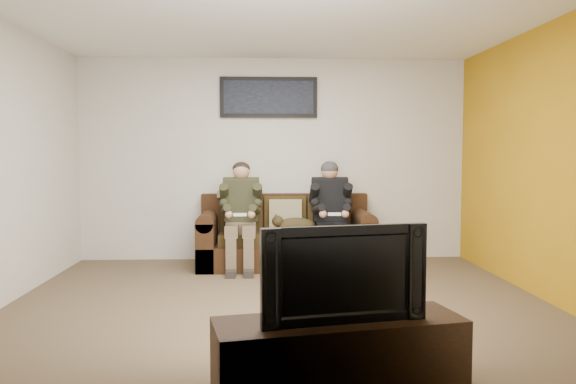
{
  "coord_description": "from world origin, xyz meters",
  "views": [
    {
      "loc": [
        -0.18,
        -5.06,
        1.39
      ],
      "look_at": [
        0.13,
        1.2,
        0.95
      ],
      "focal_mm": 35.0,
      "sensor_mm": 36.0,
      "label": 1
    }
  ],
  "objects": [
    {
      "name": "television",
      "position": [
        0.27,
        -1.95,
        0.72
      ],
      "size": [
        0.95,
        0.31,
        0.55
      ],
      "primitive_type": "imported",
      "rotation": [
        0.0,
        0.0,
        0.2
      ],
      "color": "black",
      "rests_on": "tv_stand"
    },
    {
      "name": "wall_front",
      "position": [
        0.0,
        -2.25,
        1.3
      ],
      "size": [
        5.0,
        0.0,
        5.0
      ],
      "primitive_type": "plane",
      "rotation": [
        -1.57,
        0.0,
        0.0
      ],
      "color": "beige",
      "rests_on": "ground"
    },
    {
      "name": "floor",
      "position": [
        0.0,
        0.0,
        0.0
      ],
      "size": [
        5.0,
        5.0,
        0.0
      ],
      "primitive_type": "plane",
      "color": "brown",
      "rests_on": "ground"
    },
    {
      "name": "throw_blanket",
      "position": [
        -0.51,
        2.09,
        0.86
      ],
      "size": [
        0.43,
        0.21,
        0.08
      ],
      "primitive_type": "cube",
      "color": "tan",
      "rests_on": "sofa"
    },
    {
      "name": "accent_wall_right",
      "position": [
        2.49,
        0.0,
        1.3
      ],
      "size": [
        0.0,
        4.5,
        4.5
      ],
      "primitive_type": "plane",
      "rotation": [
        1.57,
        0.0,
        -1.57
      ],
      "color": "#B68112",
      "rests_on": "ground"
    },
    {
      "name": "cat",
      "position": [
        0.23,
        1.63,
        0.52
      ],
      "size": [
        0.66,
        0.26,
        0.24
      ],
      "color": "#43361A",
      "rests_on": "sofa"
    },
    {
      "name": "sofa",
      "position": [
        0.13,
        1.83,
        0.33
      ],
      "size": [
        2.11,
        0.91,
        0.86
      ],
      "color": "black",
      "rests_on": "ground"
    },
    {
      "name": "person_right",
      "position": [
        0.67,
        1.65,
        0.72
      ],
      "size": [
        0.51,
        0.86,
        1.29
      ],
      "color": "black",
      "rests_on": "sofa"
    },
    {
      "name": "framed_poster",
      "position": [
        -0.07,
        2.22,
        2.1
      ],
      "size": [
        1.25,
        0.05,
        0.52
      ],
      "color": "black",
      "rests_on": "wall_back"
    },
    {
      "name": "wall_right",
      "position": [
        2.5,
        0.0,
        1.3
      ],
      "size": [
        0.0,
        4.5,
        4.5
      ],
      "primitive_type": "plane",
      "rotation": [
        1.57,
        0.0,
        -1.57
      ],
      "color": "beige",
      "rests_on": "ground"
    },
    {
      "name": "tv_stand",
      "position": [
        0.27,
        -1.95,
        0.22
      ],
      "size": [
        1.48,
        0.72,
        0.45
      ],
      "primitive_type": "cube",
      "rotation": [
        0.0,
        0.0,
        0.2
      ],
      "color": "black",
      "rests_on": "ground"
    },
    {
      "name": "ceiling",
      "position": [
        0.0,
        0.0,
        2.6
      ],
      "size": [
        5.0,
        5.0,
        0.0
      ],
      "primitive_type": "plane",
      "rotation": [
        3.14,
        0.0,
        0.0
      ],
      "color": "silver",
      "rests_on": "ground"
    },
    {
      "name": "throw_pillow",
      "position": [
        0.13,
        1.87,
        0.61
      ],
      "size": [
        0.4,
        0.19,
        0.4
      ],
      "primitive_type": "cube",
      "rotation": [
        -0.21,
        0.0,
        0.0
      ],
      "color": "#867E58",
      "rests_on": "sofa"
    },
    {
      "name": "wall_back",
      "position": [
        0.0,
        2.25,
        1.3
      ],
      "size": [
        5.0,
        0.0,
        5.0
      ],
      "primitive_type": "plane",
      "rotation": [
        1.57,
        0.0,
        0.0
      ],
      "color": "beige",
      "rests_on": "ground"
    },
    {
      "name": "person_left",
      "position": [
        -0.41,
        1.65,
        0.71
      ],
      "size": [
        0.51,
        0.87,
        1.28
      ],
      "color": "brown",
      "rests_on": "sofa"
    }
  ]
}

